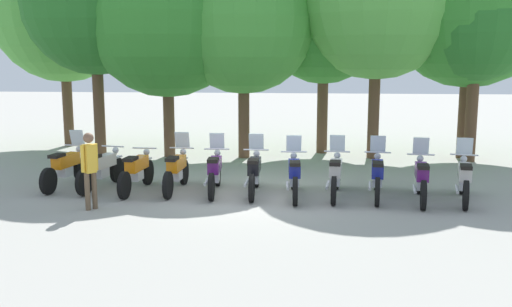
% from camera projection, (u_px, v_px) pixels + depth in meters
% --- Properties ---
extents(ground_plane, '(80.00, 80.00, 0.00)m').
position_uv_depth(ground_plane, '(254.00, 194.00, 13.47)').
color(ground_plane, '#9E9B93').
extents(motorcycle_0, '(0.64, 2.19, 1.37)m').
position_uv_depth(motorcycle_0, '(66.00, 167.00, 14.19)').
color(motorcycle_0, black).
rests_on(motorcycle_0, ground_plane).
extents(motorcycle_1, '(0.72, 2.17, 0.99)m').
position_uv_depth(motorcycle_1, '(102.00, 168.00, 14.03)').
color(motorcycle_1, black).
rests_on(motorcycle_1, ground_plane).
extents(motorcycle_2, '(0.62, 2.19, 0.99)m').
position_uv_depth(motorcycle_2, '(137.00, 171.00, 13.73)').
color(motorcycle_2, black).
rests_on(motorcycle_2, ground_plane).
extents(motorcycle_3, '(0.62, 2.19, 1.37)m').
position_uv_depth(motorcycle_3, '(177.00, 170.00, 13.76)').
color(motorcycle_3, black).
rests_on(motorcycle_3, ground_plane).
extents(motorcycle_4, '(0.62, 2.19, 1.37)m').
position_uv_depth(motorcycle_4, '(215.00, 171.00, 13.60)').
color(motorcycle_4, black).
rests_on(motorcycle_4, ground_plane).
extents(motorcycle_5, '(0.62, 2.19, 1.37)m').
position_uv_depth(motorcycle_5, '(254.00, 172.00, 13.48)').
color(motorcycle_5, black).
rests_on(motorcycle_5, ground_plane).
extents(motorcycle_6, '(0.62, 2.19, 1.37)m').
position_uv_depth(motorcycle_6, '(294.00, 175.00, 13.18)').
color(motorcycle_6, black).
rests_on(motorcycle_6, ground_plane).
extents(motorcycle_7, '(0.62, 2.19, 1.37)m').
position_uv_depth(motorcycle_7, '(335.00, 174.00, 13.22)').
color(motorcycle_7, black).
rests_on(motorcycle_7, ground_plane).
extents(motorcycle_8, '(0.63, 2.19, 1.37)m').
position_uv_depth(motorcycle_8, '(377.00, 175.00, 13.11)').
color(motorcycle_8, black).
rests_on(motorcycle_8, ground_plane).
extents(motorcycle_9, '(0.66, 2.19, 1.37)m').
position_uv_depth(motorcycle_9, '(421.00, 178.00, 12.80)').
color(motorcycle_9, black).
rests_on(motorcycle_9, ground_plane).
extents(motorcycle_10, '(0.75, 2.16, 1.37)m').
position_uv_depth(motorcycle_10, '(464.00, 179.00, 12.77)').
color(motorcycle_10, black).
rests_on(motorcycle_10, ground_plane).
extents(person_0, '(0.30, 0.37, 1.65)m').
position_uv_depth(person_0, '(90.00, 165.00, 11.99)').
color(person_0, brown).
rests_on(person_0, ground_plane).
extents(tree_0, '(4.97, 4.97, 7.30)m').
position_uv_depth(tree_0, '(63.00, 12.00, 20.24)').
color(tree_0, brown).
rests_on(tree_0, ground_plane).
extents(tree_1, '(4.52, 4.52, 7.16)m').
position_uv_depth(tree_1, '(94.00, 4.00, 18.09)').
color(tree_1, brown).
rests_on(tree_1, ground_plane).
extents(tree_2, '(5.15, 5.15, 7.09)m').
position_uv_depth(tree_2, '(166.00, 16.00, 17.96)').
color(tree_2, brown).
rests_on(tree_2, ground_plane).
extents(tree_3, '(4.62, 4.62, 6.68)m').
position_uv_depth(tree_3, '(244.00, 20.00, 17.82)').
color(tree_3, brown).
rests_on(tree_3, ground_plane).
extents(tree_4, '(3.96, 3.96, 6.29)m').
position_uv_depth(tree_4, '(324.00, 24.00, 18.77)').
color(tree_4, brown).
rests_on(tree_4, ground_plane).
extents(tree_6, '(3.81, 3.81, 6.28)m').
position_uv_depth(tree_6, '(477.00, 19.00, 17.10)').
color(tree_6, brown).
rests_on(tree_6, ground_plane).
extents(tree_7, '(5.25, 5.25, 7.51)m').
position_uv_depth(tree_7, '(471.00, 3.00, 17.68)').
color(tree_7, brown).
rests_on(tree_7, ground_plane).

